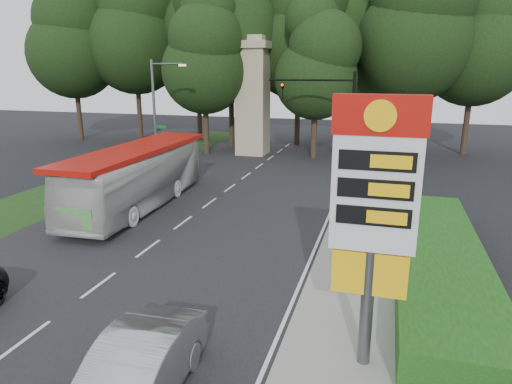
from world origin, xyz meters
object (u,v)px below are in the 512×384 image
(gas_station_pylon, at_px, (374,200))
(sedan_silver, at_px, (135,374))
(transit_bus, at_px, (138,178))
(streetlight_signs, at_px, (157,110))
(traffic_signal_mast, at_px, (334,109))
(monument, at_px, (253,96))

(gas_station_pylon, xyz_separation_m, sedan_silver, (-4.85, -2.88, -3.63))
(transit_bus, bearing_deg, streetlight_signs, 108.25)
(traffic_signal_mast, xyz_separation_m, transit_bus, (-9.18, -11.12, -3.02))
(transit_bus, height_order, sedan_silver, transit_bus)
(streetlight_signs, height_order, monument, monument)
(monument, height_order, sedan_silver, monument)
(streetlight_signs, bearing_deg, monument, 58.03)
(gas_station_pylon, distance_m, traffic_signal_mast, 22.29)
(streetlight_signs, xyz_separation_m, transit_bus, (3.49, -9.13, -2.79))
(traffic_signal_mast, height_order, streetlight_signs, streetlight_signs)
(monument, distance_m, transit_bus, 17.53)
(traffic_signal_mast, relative_size, streetlight_signs, 0.90)
(gas_station_pylon, height_order, streetlight_signs, streetlight_signs)
(gas_station_pylon, bearing_deg, transit_bus, 139.40)
(gas_station_pylon, height_order, monument, monument)
(transit_bus, bearing_deg, monument, 82.33)
(gas_station_pylon, relative_size, sedan_silver, 1.38)
(streetlight_signs, height_order, transit_bus, streetlight_signs)
(traffic_signal_mast, bearing_deg, gas_station_pylon, -80.91)
(traffic_signal_mast, xyz_separation_m, streetlight_signs, (-12.67, -1.99, -0.23))
(traffic_signal_mast, height_order, monument, monument)
(gas_station_pylon, bearing_deg, sedan_silver, -149.31)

